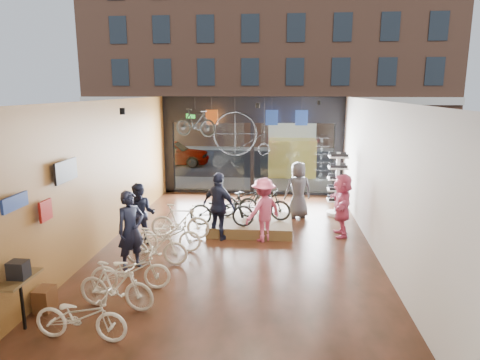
# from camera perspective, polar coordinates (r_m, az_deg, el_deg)

# --- Properties ---
(ground_plane) EXTENTS (7.00, 12.00, 0.04)m
(ground_plane) POSITION_cam_1_polar(r_m,az_deg,el_deg) (11.40, -0.32, -9.00)
(ground_plane) COLOR black
(ground_plane) RESTS_ON ground
(ceiling) EXTENTS (7.00, 12.00, 0.04)m
(ceiling) POSITION_cam_1_polar(r_m,az_deg,el_deg) (10.65, -0.35, 10.67)
(ceiling) COLOR black
(ceiling) RESTS_ON ground
(wall_left) EXTENTS (0.04, 12.00, 3.80)m
(wall_left) POSITION_cam_1_polar(r_m,az_deg,el_deg) (11.74, -17.70, 0.78)
(wall_left) COLOR olive
(wall_left) RESTS_ON ground
(wall_right) EXTENTS (0.04, 12.00, 3.80)m
(wall_right) POSITION_cam_1_polar(r_m,az_deg,el_deg) (11.10, 18.07, 0.14)
(wall_right) COLOR beige
(wall_right) RESTS_ON ground
(wall_back) EXTENTS (7.00, 0.04, 3.80)m
(wall_back) POSITION_cam_1_polar(r_m,az_deg,el_deg) (5.17, -7.01, -12.92)
(wall_back) COLOR beige
(wall_back) RESTS_ON ground
(storefront) EXTENTS (7.00, 0.26, 3.80)m
(storefront) POSITION_cam_1_polar(r_m,az_deg,el_deg) (16.77, 1.67, 4.58)
(storefront) COLOR black
(storefront) RESTS_ON ground
(exit_sign) EXTENTS (0.35, 0.06, 0.18)m
(exit_sign) POSITION_cam_1_polar(r_m,az_deg,el_deg) (16.86, -6.59, 8.47)
(exit_sign) COLOR #198C26
(exit_sign) RESTS_ON storefront
(street_road) EXTENTS (30.00, 18.00, 0.02)m
(street_road) POSITION_cam_1_polar(r_m,az_deg,el_deg) (25.94, 2.90, 2.96)
(street_road) COLOR black
(street_road) RESTS_ON ground
(sidewalk_near) EXTENTS (30.00, 2.40, 0.12)m
(sidewalk_near) POSITION_cam_1_polar(r_m,az_deg,el_deg) (18.27, 1.87, -0.67)
(sidewalk_near) COLOR slate
(sidewalk_near) RESTS_ON ground
(sidewalk_far) EXTENTS (30.00, 2.00, 0.12)m
(sidewalk_far) POSITION_cam_1_polar(r_m,az_deg,el_deg) (29.88, 3.23, 4.29)
(sidewalk_far) COLOR slate
(sidewalk_far) RESTS_ON ground
(opposite_building) EXTENTS (26.00, 5.00, 14.00)m
(opposite_building) POSITION_cam_1_polar(r_m,az_deg,el_deg) (32.24, 3.55, 17.21)
(opposite_building) COLOR brown
(opposite_building) RESTS_ON ground
(street_car) EXTENTS (4.14, 1.67, 1.41)m
(street_car) POSITION_cam_1_polar(r_m,az_deg,el_deg) (23.58, -9.21, 3.66)
(street_car) COLOR gray
(street_car) RESTS_ON street_road
(box_truck) EXTENTS (2.24, 6.71, 2.64)m
(box_truck) POSITION_cam_1_polar(r_m,az_deg,el_deg) (21.78, 6.83, 4.68)
(box_truck) COLOR silver
(box_truck) RESTS_ON street_road
(floor_bike_0) EXTENTS (1.62, 0.63, 0.84)m
(floor_bike_0) POSITION_cam_1_polar(r_m,az_deg,el_deg) (7.82, -20.47, -16.65)
(floor_bike_0) COLOR beige
(floor_bike_0) RESTS_ON ground_plane
(floor_bike_1) EXTENTS (1.58, 0.66, 0.92)m
(floor_bike_1) POSITION_cam_1_polar(r_m,az_deg,el_deg) (8.57, -16.23, -13.40)
(floor_bike_1) COLOR beige
(floor_bike_1) RESTS_ON ground_plane
(floor_bike_2) EXTENTS (1.69, 0.87, 0.85)m
(floor_bike_2) POSITION_cam_1_polar(r_m,az_deg,el_deg) (9.25, -14.37, -11.60)
(floor_bike_2) COLOR beige
(floor_bike_2) RESTS_ON ground_plane
(floor_bike_3) EXTENTS (1.51, 0.44, 0.91)m
(floor_bike_3) POSITION_cam_1_polar(r_m,az_deg,el_deg) (10.34, -11.17, -8.69)
(floor_bike_3) COLOR beige
(floor_bike_3) RESTS_ON ground_plane
(floor_bike_4) EXTENTS (1.71, 0.73, 0.87)m
(floor_bike_4) POSITION_cam_1_polar(r_m,az_deg,el_deg) (11.09, -9.56, -7.29)
(floor_bike_4) COLOR beige
(floor_bike_4) RESTS_ON ground_plane
(floor_bike_5) EXTENTS (1.64, 0.48, 0.99)m
(floor_bike_5) POSITION_cam_1_polar(r_m,az_deg,el_deg) (11.97, -7.99, -5.49)
(floor_bike_5) COLOR beige
(floor_bike_5) RESTS_ON ground_plane
(display_platform) EXTENTS (2.40, 1.80, 0.30)m
(display_platform) POSITION_cam_1_polar(r_m,az_deg,el_deg) (12.67, 1.43, -6.01)
(display_platform) COLOR brown
(display_platform) RESTS_ON ground_plane
(display_bike_left) EXTENTS (1.82, 0.64, 0.95)m
(display_bike_left) POSITION_cam_1_polar(r_m,az_deg,el_deg) (11.98, -2.45, -3.95)
(display_bike_left) COLOR black
(display_bike_left) RESTS_ON display_platform
(display_bike_mid) EXTENTS (1.65, 0.83, 0.96)m
(display_bike_mid) POSITION_cam_1_polar(r_m,az_deg,el_deg) (12.60, 3.26, -3.15)
(display_bike_mid) COLOR black
(display_bike_mid) RESTS_ON display_platform
(display_bike_right) EXTENTS (1.91, 1.51, 0.97)m
(display_bike_right) POSITION_cam_1_polar(r_m,az_deg,el_deg) (13.11, 0.74, -2.50)
(display_bike_right) COLOR black
(display_bike_right) RESTS_ON display_platform
(customer_0) EXTENTS (0.78, 0.79, 1.84)m
(customer_0) POSITION_cam_1_polar(r_m,az_deg,el_deg) (10.13, -14.35, -6.49)
(customer_0) COLOR #161C33
(customer_0) RESTS_ON ground_plane
(customer_1) EXTENTS (0.84, 0.68, 1.66)m
(customer_1) POSITION_cam_1_polar(r_m,az_deg,el_deg) (11.64, -13.11, -4.47)
(customer_1) COLOR #161C33
(customer_1) RESTS_ON ground_plane
(customer_2) EXTENTS (1.17, 0.96, 1.87)m
(customer_2) POSITION_cam_1_polar(r_m,az_deg,el_deg) (11.70, -2.80, -3.54)
(customer_2) COLOR #161C33
(customer_2) RESTS_ON ground_plane
(customer_3) EXTENTS (1.27, 1.24, 1.75)m
(customer_3) POSITION_cam_1_polar(r_m,az_deg,el_deg) (11.61, 3.13, -3.98)
(customer_3) COLOR #CC4C72
(customer_3) RESTS_ON ground_plane
(customer_4) EXTENTS (1.02, 0.82, 1.82)m
(customer_4) POSITION_cam_1_polar(r_m,az_deg,el_deg) (13.81, 7.74, -1.33)
(customer_4) COLOR #3F3F44
(customer_4) RESTS_ON ground_plane
(customer_5) EXTENTS (0.56, 1.67, 1.79)m
(customer_5) POSITION_cam_1_polar(r_m,az_deg,el_deg) (12.34, 13.44, -3.25)
(customer_5) COLOR #CC4C72
(customer_5) RESTS_ON ground_plane
(sunglasses_rack) EXTENTS (0.66, 0.56, 2.09)m
(sunglasses_rack) POSITION_cam_1_polar(r_m,az_deg,el_deg) (14.27, 12.83, -0.53)
(sunglasses_rack) COLOR white
(sunglasses_rack) RESTS_ON ground_plane
(wall_merch) EXTENTS (0.40, 2.40, 2.60)m
(wall_merch) POSITION_cam_1_polar(r_m,az_deg,el_deg) (8.81, -25.44, -7.54)
(wall_merch) COLOR navy
(wall_merch) RESTS_ON wall_left
(penny_farthing) EXTENTS (1.94, 0.06, 1.55)m
(penny_farthing) POSITION_cam_1_polar(r_m,az_deg,el_deg) (14.99, 0.55, 6.00)
(penny_farthing) COLOR black
(penny_farthing) RESTS_ON ceiling
(hung_bike) EXTENTS (1.64, 0.92, 0.95)m
(hung_bike) POSITION_cam_1_polar(r_m,az_deg,el_deg) (15.12, -5.98, 7.61)
(hung_bike) COLOR black
(hung_bike) RESTS_ON ceiling
(jersey_left) EXTENTS (0.45, 0.03, 0.55)m
(jersey_left) POSITION_cam_1_polar(r_m,az_deg,el_deg) (16.02, -3.79, 8.34)
(jersey_left) COLOR #CC5919
(jersey_left) RESTS_ON ceiling
(jersey_mid) EXTENTS (0.45, 0.03, 0.55)m
(jersey_mid) POSITION_cam_1_polar(r_m,az_deg,el_deg) (15.83, 4.26, 8.29)
(jersey_mid) COLOR #1E3F99
(jersey_mid) RESTS_ON ceiling
(jersey_right) EXTENTS (0.45, 0.03, 0.55)m
(jersey_right) POSITION_cam_1_polar(r_m,az_deg,el_deg) (15.85, 8.20, 8.21)
(jersey_right) COLOR #1E3F99
(jersey_right) RESTS_ON ceiling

